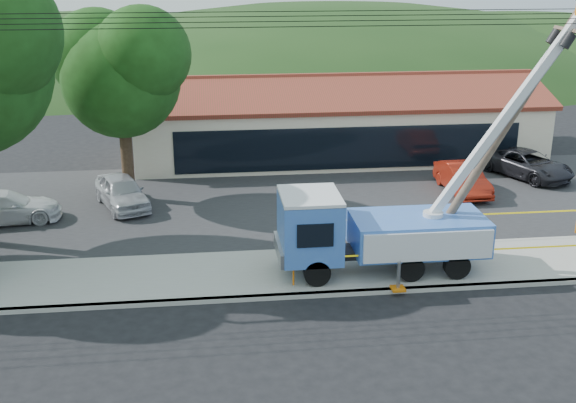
# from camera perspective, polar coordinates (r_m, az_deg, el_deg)

# --- Properties ---
(ground) EXTENTS (120.00, 120.00, 0.00)m
(ground) POSITION_cam_1_polar(r_m,az_deg,el_deg) (22.62, 2.80, -9.89)
(ground) COLOR black
(ground) RESTS_ON ground
(curb) EXTENTS (60.00, 0.25, 0.15)m
(curb) POSITION_cam_1_polar(r_m,az_deg,el_deg) (24.42, 1.99, -7.38)
(curb) COLOR #9B9B91
(curb) RESTS_ON ground
(sidewalk) EXTENTS (60.00, 4.00, 0.15)m
(sidewalk) POSITION_cam_1_polar(r_m,az_deg,el_deg) (26.12, 1.37, -5.55)
(sidewalk) COLOR #9B9B91
(sidewalk) RESTS_ON ground
(parking_lot) EXTENTS (60.00, 12.00, 0.10)m
(parking_lot) POSITION_cam_1_polar(r_m,az_deg,el_deg) (33.51, -0.53, 0.05)
(parking_lot) COLOR #28282B
(parking_lot) RESTS_ON ground
(strip_mall) EXTENTS (22.50, 8.53, 4.67)m
(strip_mall) POSITION_cam_1_polar(r_m,az_deg,el_deg) (41.19, 3.83, 6.25)
(strip_mall) COLOR beige
(strip_mall) RESTS_ON ground
(tree_lot) EXTENTS (6.30, 5.60, 8.94)m
(tree_lot) POSITION_cam_1_polar(r_m,az_deg,el_deg) (33.06, -13.11, 10.30)
(tree_lot) COLOR #332316
(tree_lot) RESTS_ON ground
(hill_west) EXTENTS (78.40, 56.00, 28.00)m
(hill_west) POSITION_cam_1_polar(r_m,az_deg,el_deg) (76.21, -15.63, 10.03)
(hill_west) COLOR #1A3714
(hill_west) RESTS_ON ground
(hill_center) EXTENTS (89.60, 64.00, 32.00)m
(hill_center) POSITION_cam_1_polar(r_m,az_deg,el_deg) (76.50, 3.52, 10.71)
(hill_center) COLOR #1A3714
(hill_center) RESTS_ON ground
(hill_east) EXTENTS (72.80, 52.00, 26.00)m
(hill_east) POSITION_cam_1_polar(r_m,az_deg,el_deg) (82.39, 17.58, 10.47)
(hill_east) COLOR #1A3714
(hill_east) RESTS_ON ground
(utility_truck) EXTENTS (10.58, 3.96, 9.29)m
(utility_truck) POSITION_cam_1_polar(r_m,az_deg,el_deg) (25.68, 7.02, -2.08)
(utility_truck) COLOR black
(utility_truck) RESTS_ON ground
(leaning_pole) EXTENTS (5.32, 1.76, 9.19)m
(leaning_pole) POSITION_cam_1_polar(r_m,az_deg,el_deg) (26.35, 16.67, 5.47)
(leaning_pole) COLOR brown
(leaning_pole) RESTS_ON ground
(caution_tape) EXTENTS (12.08, 3.57, 1.03)m
(caution_tape) POSITION_cam_1_polar(r_m,az_deg,el_deg) (27.49, 12.52, -2.81)
(caution_tape) COLOR orange
(caution_tape) RESTS_ON ground
(car_silver) EXTENTS (3.13, 4.57, 1.45)m
(car_silver) POSITION_cam_1_polar(r_m,az_deg,el_deg) (33.43, -12.89, -0.58)
(car_silver) COLOR #B5B6BC
(car_silver) RESTS_ON ground
(car_red) EXTENTS (1.64, 4.26, 1.39)m
(car_red) POSITION_cam_1_polar(r_m,az_deg,el_deg) (35.59, 13.53, 0.56)
(car_red) COLOR maroon
(car_red) RESTS_ON ground
(car_white) EXTENTS (4.87, 2.52, 1.35)m
(car_white) POSITION_cam_1_polar(r_m,az_deg,el_deg) (33.03, -21.37, -1.69)
(car_white) COLOR silver
(car_white) RESTS_ON ground
(car_dark) EXTENTS (4.11, 5.39, 1.36)m
(car_dark) POSITION_cam_1_polar(r_m,az_deg,el_deg) (38.98, 18.28, 1.72)
(car_dark) COLOR black
(car_dark) RESTS_ON ground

